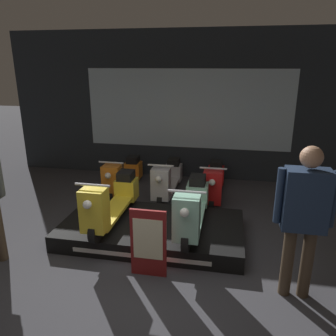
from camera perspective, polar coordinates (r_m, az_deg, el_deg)
ground_plane at (r=4.15m, az=-4.72°, el=-19.39°), size 30.00×30.00×0.00m
shop_wall_back at (r=7.27m, az=3.43°, el=10.60°), size 8.12×0.09×3.20m
display_platform at (r=5.00m, az=-2.76°, el=-10.69°), size 2.66×1.41×0.25m
scooter_display_left at (r=4.95m, az=-9.69°, el=-5.58°), size 0.46×1.75×0.82m
scooter_display_right at (r=4.69m, az=4.28°, el=-6.74°), size 0.46×1.75×0.82m
scooter_backrow_0 at (r=6.70m, az=-7.75°, el=-1.45°), size 0.46×1.75×0.82m
scooter_backrow_1 at (r=6.48m, az=-0.05°, el=-1.97°), size 0.46×1.75×0.82m
scooter_backrow_2 at (r=6.38m, az=8.04°, el=-2.47°), size 0.46×1.75×0.82m
person_right_browsing at (r=3.72m, az=22.62°, el=-6.95°), size 0.61×0.25×1.73m
price_sign_board at (r=4.04m, az=-3.44°, el=-12.93°), size 0.44×0.04×0.88m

